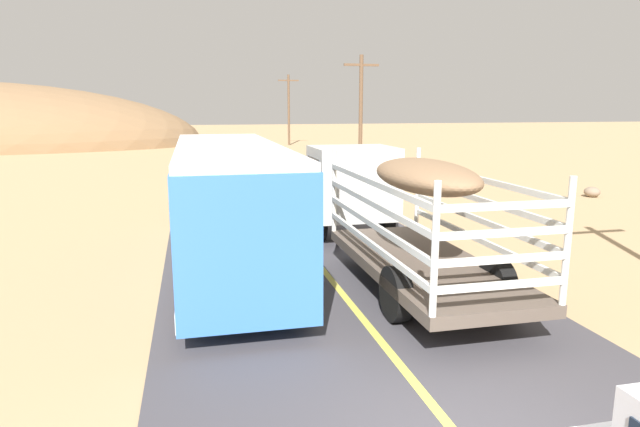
# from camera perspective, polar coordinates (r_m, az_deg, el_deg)

# --- Properties ---
(livestock_truck) EXTENTS (2.53, 9.70, 3.02)m
(livestock_truck) POSITION_cam_1_polar(r_m,az_deg,el_deg) (15.01, 5.79, 2.04)
(livestock_truck) COLOR silver
(livestock_truck) RESTS_ON road_surface
(bus) EXTENTS (2.54, 10.00, 3.21)m
(bus) POSITION_cam_1_polar(r_m,az_deg,el_deg) (14.00, -9.44, 1.09)
(bus) COLOR #3872C6
(bus) RESTS_ON road_surface
(car_far) EXTENTS (1.90, 4.62, 1.93)m
(car_far) POSITION_cam_1_polar(r_m,az_deg,el_deg) (41.41, -7.79, 6.81)
(car_far) COLOR black
(car_far) RESTS_ON road_surface
(power_pole_mid) EXTENTS (2.20, 0.24, 7.20)m
(power_pole_mid) POSITION_cam_1_polar(r_m,az_deg,el_deg) (34.29, 4.28, 10.68)
(power_pole_mid) COLOR brown
(power_pole_mid) RESTS_ON ground
(power_pole_far) EXTENTS (2.20, 0.24, 7.40)m
(power_pole_far) POSITION_cam_1_polar(r_m,az_deg,el_deg) (59.43, -3.29, 10.98)
(power_pole_far) COLOR brown
(power_pole_far) RESTS_ON ground
(boulder_far_horizon) EXTENTS (0.68, 0.74, 0.48)m
(boulder_far_horizon) POSITION_cam_1_polar(r_m,az_deg,el_deg) (28.31, 26.52, 2.03)
(boulder_far_horizon) COLOR #84705B
(boulder_far_horizon) RESTS_ON ground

